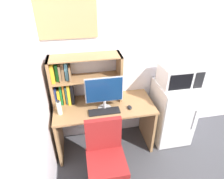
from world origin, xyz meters
name	(u,v)px	position (x,y,z in m)	size (l,w,h in m)	color
wall_back	(189,51)	(0.40, 0.02, 1.30)	(6.40, 0.04, 2.60)	silver
wall_left	(8,175)	(-1.62, -1.60, 1.30)	(0.04, 4.40, 2.60)	silver
desk	(105,118)	(-0.89, -0.30, 0.53)	(1.32, 0.60, 0.75)	#997047
hutch_bookshelf	(74,80)	(-1.24, -0.13, 1.08)	(0.91, 0.28, 0.64)	#997047
monitor	(104,92)	(-0.90, -0.38, 1.01)	(0.47, 0.17, 0.45)	#B7B7BC
keyboard	(104,112)	(-0.91, -0.45, 0.76)	(0.39, 0.13, 0.02)	black
computer_mouse	(130,107)	(-0.58, -0.43, 0.77)	(0.06, 0.09, 0.03)	black
water_bottle	(59,108)	(-1.46, -0.38, 0.84)	(0.06, 0.06, 0.20)	silver
mini_fridge	(172,112)	(0.13, -0.29, 0.47)	(0.53, 0.56, 0.95)	white
microwave	(179,75)	(0.13, -0.29, 1.09)	(0.50, 0.37, 0.28)	silver
desk_fan	(186,57)	(0.17, -0.29, 1.35)	(0.14, 0.11, 0.22)	silver
desk_chair	(106,161)	(-0.98, -0.90, 0.39)	(0.50, 0.50, 0.90)	black
wall_corkboard	(66,19)	(-1.26, -0.01, 1.80)	(0.71, 0.02, 0.45)	tan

